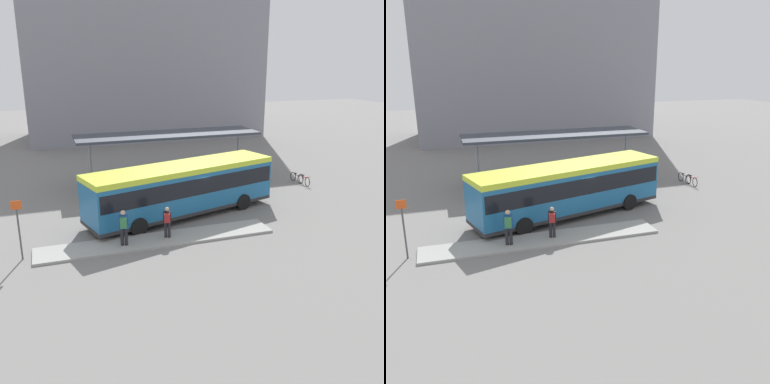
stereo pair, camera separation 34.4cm
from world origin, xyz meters
TOP-DOWN VIEW (x-y plane):
  - ground_plane at (0.00, 0.00)m, footprint 120.00×120.00m
  - curb_island at (-2.31, -3.16)m, footprint 11.90×1.80m
  - city_bus at (0.01, 0.00)m, footprint 11.67×5.52m
  - pedestrian_waiting at (-1.84, -3.16)m, footprint 0.44×0.48m
  - pedestrian_companion at (-4.06, -3.38)m, footprint 0.47×0.50m
  - bicycle_red at (10.24, 3.11)m, footprint 0.48×1.62m
  - bicycle_black at (10.11, 3.87)m, footprint 0.48×1.54m
  - station_shelter at (1.17, 6.96)m, footprint 13.08×3.46m
  - potted_planter_near_shelter at (-4.59, 4.25)m, footprint 0.77×0.77m
  - platform_sign at (-8.66, -3.09)m, footprint 0.44×0.08m
  - station_building at (4.33, 27.96)m, footprint 25.91×11.35m

SIDE VIEW (x-z plane):
  - ground_plane at x=0.00m, z-range 0.00..0.00m
  - curb_island at x=-2.31m, z-range 0.00..0.12m
  - bicycle_black at x=10.11m, z-range 0.00..0.67m
  - bicycle_red at x=10.24m, z-range 0.00..0.70m
  - potted_planter_near_shelter at x=-4.59m, z-range 0.02..1.17m
  - pedestrian_waiting at x=-1.84m, z-range 0.24..1.85m
  - pedestrian_companion at x=-4.06m, z-range 0.25..2.02m
  - platform_sign at x=-8.66m, z-range 0.16..2.96m
  - city_bus at x=0.01m, z-range 0.26..3.25m
  - station_shelter at x=1.17m, z-range 1.68..5.31m
  - station_building at x=4.33m, z-range 0.00..19.72m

